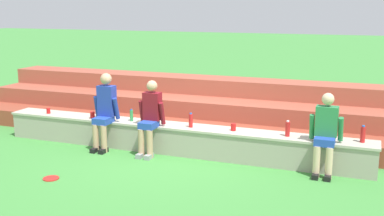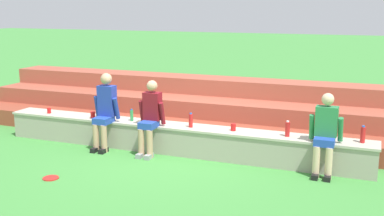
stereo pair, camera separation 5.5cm
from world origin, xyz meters
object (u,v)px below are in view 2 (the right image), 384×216
object	(u,v)px
person_left_of_center	(150,116)
person_center	(325,132)
water_bottle_near_right	(287,129)
frisbee	(51,178)
water_bottle_near_left	(132,115)
plastic_cup_left_end	(93,115)
plastic_cup_middle	(49,111)
water_bottle_center_gap	(191,120)
water_bottle_mid_right	(363,135)
person_far_left	(105,109)
plastic_cup_right_end	(233,127)

from	to	relation	value
person_left_of_center	person_center	world-z (taller)	person_left_of_center
water_bottle_near_right	frisbee	bearing A→B (deg)	-149.74
water_bottle_near_left	plastic_cup_left_end	xyz separation A→B (m)	(-0.84, -0.04, -0.05)
water_bottle_near_left	plastic_cup_middle	xyz separation A→B (m)	(-1.89, -0.04, -0.05)
water_bottle_center_gap	water_bottle_mid_right	xyz separation A→B (m)	(2.92, 0.09, 0.01)
person_far_left	water_bottle_mid_right	size ratio (longest dim) A/B	5.16
person_far_left	frisbee	bearing A→B (deg)	-88.93
person_left_of_center	frisbee	size ratio (longest dim) A/B	5.39
plastic_cup_left_end	frisbee	world-z (taller)	plastic_cup_left_end
person_far_left	person_left_of_center	xyz separation A→B (m)	(0.94, 0.00, -0.05)
person_center	water_bottle_center_gap	distance (m)	2.37
plastic_cup_right_end	person_center	bearing A→B (deg)	-8.12
water_bottle_mid_right	water_bottle_near_right	bearing A→B (deg)	-176.62
person_center	plastic_cup_right_end	xyz separation A→B (m)	(-1.58, 0.23, -0.12)
water_bottle_near_left	water_bottle_mid_right	world-z (taller)	water_bottle_mid_right
person_left_of_center	plastic_cup_middle	world-z (taller)	person_left_of_center
water_bottle_mid_right	plastic_cup_right_end	size ratio (longest dim) A/B	2.19
water_bottle_near_left	plastic_cup_right_end	xyz separation A→B (m)	(2.00, 0.01, -0.05)
person_far_left	plastic_cup_right_end	xyz separation A→B (m)	(2.43, 0.27, -0.18)
frisbee	water_bottle_near_left	bearing A→B (deg)	78.70
plastic_cup_right_end	water_bottle_near_left	bearing A→B (deg)	-179.65
water_bottle_mid_right	frisbee	distance (m)	5.00
person_far_left	person_center	world-z (taller)	person_far_left
water_bottle_near_left	person_far_left	bearing A→B (deg)	-148.97
person_center	water_bottle_mid_right	distance (m)	0.62
person_far_left	water_bottle_near_right	distance (m)	3.39
water_bottle_near_right	frisbee	world-z (taller)	water_bottle_near_right
person_left_of_center	plastic_cup_right_end	distance (m)	1.52
person_center	plastic_cup_left_end	distance (m)	4.43
water_bottle_near_left	plastic_cup_left_end	distance (m)	0.84
water_bottle_near_left	plastic_cup_right_end	distance (m)	2.00
person_far_left	person_center	xyz separation A→B (m)	(4.01, 0.04, -0.06)
plastic_cup_right_end	frisbee	bearing A→B (deg)	-140.51
plastic_cup_right_end	plastic_cup_left_end	bearing A→B (deg)	-178.92
person_center	plastic_cup_middle	xyz separation A→B (m)	(-5.47, 0.17, -0.13)
person_left_of_center	frisbee	world-z (taller)	person_left_of_center
person_left_of_center	water_bottle_near_right	world-z (taller)	person_left_of_center
person_center	water_bottle_near_left	xyz separation A→B (m)	(-3.58, 0.21, -0.08)
plastic_cup_right_end	water_bottle_center_gap	bearing A→B (deg)	-176.57
frisbee	person_far_left	bearing A→B (deg)	91.07
person_far_left	water_bottle_near_left	distance (m)	0.51
water_bottle_near_right	person_left_of_center	bearing A→B (deg)	-174.33
water_bottle_center_gap	plastic_cup_left_end	size ratio (longest dim) A/B	2.22
water_bottle_near_left	water_bottle_mid_right	xyz separation A→B (m)	(4.14, 0.06, 0.02)
person_center	plastic_cup_left_end	xyz separation A→B (m)	(-4.42, 0.17, -0.13)
water_bottle_center_gap	plastic_cup_middle	distance (m)	3.11
water_bottle_near_right	frisbee	distance (m)	3.93
person_far_left	person_left_of_center	distance (m)	0.94
person_left_of_center	frisbee	xyz separation A→B (m)	(-0.91, -1.71, -0.71)
person_far_left	water_bottle_mid_right	bearing A→B (deg)	3.94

